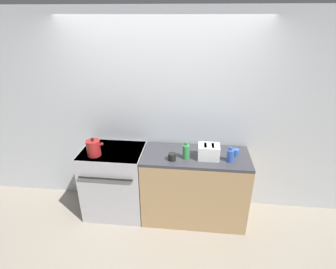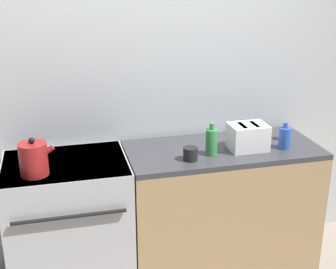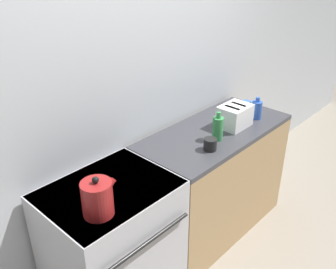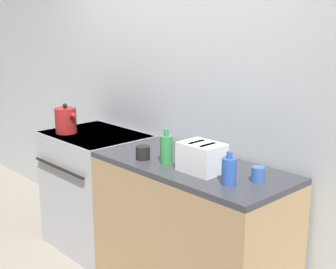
{
  "view_description": "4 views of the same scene",
  "coord_description": "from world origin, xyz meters",
  "px_view_note": "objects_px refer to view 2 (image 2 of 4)",
  "views": [
    {
      "loc": [
        0.43,
        -2.52,
        2.5
      ],
      "look_at": [
        0.12,
        0.38,
        1.16
      ],
      "focal_mm": 28.0,
      "sensor_mm": 36.0,
      "label": 1
    },
    {
      "loc": [
        -0.61,
        -2.46,
        2.1
      ],
      "look_at": [
        0.09,
        0.32,
        1.06
      ],
      "focal_mm": 50.0,
      "sensor_mm": 36.0,
      "label": 2
    },
    {
      "loc": [
        -1.66,
        -1.18,
        2.23
      ],
      "look_at": [
        -0.0,
        0.36,
        1.05
      ],
      "focal_mm": 40.0,
      "sensor_mm": 36.0,
      "label": 3
    },
    {
      "loc": [
        2.38,
        -1.68,
        1.81
      ],
      "look_at": [
        0.18,
        0.37,
        1.06
      ],
      "focal_mm": 50.0,
      "sensor_mm": 36.0,
      "label": 4
    }
  ],
  "objects_px": {
    "bottle_blue": "(285,138)",
    "cup_blue": "(285,134)",
    "toaster": "(248,137)",
    "stove": "(70,226)",
    "bottle_green": "(212,142)",
    "cup_black": "(190,154)",
    "kettle": "(34,159)"
  },
  "relations": [
    {
      "from": "bottle_blue",
      "to": "cup_blue",
      "type": "distance_m",
      "value": 0.17
    },
    {
      "from": "toaster",
      "to": "bottle_blue",
      "type": "height_order",
      "value": "bottle_blue"
    },
    {
      "from": "stove",
      "to": "bottle_green",
      "type": "relative_size",
      "value": 4.35
    },
    {
      "from": "toaster",
      "to": "bottle_green",
      "type": "bearing_deg",
      "value": -172.75
    },
    {
      "from": "cup_black",
      "to": "bottle_green",
      "type": "bearing_deg",
      "value": 19.31
    },
    {
      "from": "kettle",
      "to": "toaster",
      "type": "distance_m",
      "value": 1.38
    },
    {
      "from": "toaster",
      "to": "bottle_green",
      "type": "height_order",
      "value": "bottle_green"
    },
    {
      "from": "stove",
      "to": "cup_black",
      "type": "bearing_deg",
      "value": -11.48
    },
    {
      "from": "kettle",
      "to": "bottle_green",
      "type": "relative_size",
      "value": 1.08
    },
    {
      "from": "bottle_green",
      "to": "cup_blue",
      "type": "relative_size",
      "value": 2.55
    },
    {
      "from": "kettle",
      "to": "bottle_blue",
      "type": "xyz_separation_m",
      "value": [
        1.62,
        0.03,
        -0.02
      ]
    },
    {
      "from": "toaster",
      "to": "bottle_green",
      "type": "distance_m",
      "value": 0.27
    },
    {
      "from": "stove",
      "to": "cup_black",
      "type": "relative_size",
      "value": 10.25
    },
    {
      "from": "kettle",
      "to": "cup_blue",
      "type": "bearing_deg",
      "value": 5.85
    },
    {
      "from": "toaster",
      "to": "cup_blue",
      "type": "distance_m",
      "value": 0.35
    },
    {
      "from": "bottle_green",
      "to": "cup_black",
      "type": "bearing_deg",
      "value": -160.69
    },
    {
      "from": "toaster",
      "to": "bottle_green",
      "type": "relative_size",
      "value": 1.15
    },
    {
      "from": "toaster",
      "to": "cup_black",
      "type": "distance_m",
      "value": 0.44
    },
    {
      "from": "toaster",
      "to": "cup_black",
      "type": "bearing_deg",
      "value": -168.12
    },
    {
      "from": "kettle",
      "to": "toaster",
      "type": "bearing_deg",
      "value": 3.14
    },
    {
      "from": "kettle",
      "to": "cup_blue",
      "type": "distance_m",
      "value": 1.71
    },
    {
      "from": "bottle_blue",
      "to": "cup_black",
      "type": "distance_m",
      "value": 0.67
    },
    {
      "from": "stove",
      "to": "cup_black",
      "type": "distance_m",
      "value": 0.94
    },
    {
      "from": "stove",
      "to": "bottle_green",
      "type": "xyz_separation_m",
      "value": [
        0.93,
        -0.1,
        0.55
      ]
    },
    {
      "from": "stove",
      "to": "cup_blue",
      "type": "xyz_separation_m",
      "value": [
        1.53,
        0.03,
        0.5
      ]
    },
    {
      "from": "cup_blue",
      "to": "cup_black",
      "type": "height_order",
      "value": "same"
    },
    {
      "from": "kettle",
      "to": "cup_black",
      "type": "bearing_deg",
      "value": -0.84
    },
    {
      "from": "stove",
      "to": "bottle_green",
      "type": "distance_m",
      "value": 1.09
    },
    {
      "from": "toaster",
      "to": "bottle_blue",
      "type": "distance_m",
      "value": 0.25
    },
    {
      "from": "bottle_blue",
      "to": "cup_black",
      "type": "xyz_separation_m",
      "value": [
        -0.67,
        -0.04,
        -0.03
      ]
    },
    {
      "from": "bottle_green",
      "to": "cup_blue",
      "type": "bearing_deg",
      "value": 12.58
    },
    {
      "from": "stove",
      "to": "cup_blue",
      "type": "height_order",
      "value": "cup_blue"
    }
  ]
}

